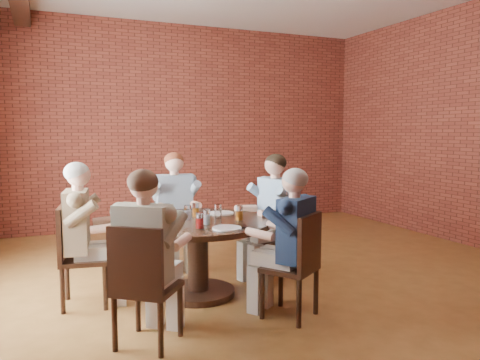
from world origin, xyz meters
name	(u,v)px	position (x,y,z in m)	size (l,w,h in m)	color
floor	(279,283)	(0.00, 0.00, 0.00)	(7.00, 7.00, 0.00)	olive
wall_back	(184,126)	(0.00, 3.50, 1.70)	(7.00, 7.00, 0.00)	brown
dining_table	(198,243)	(-0.90, 0.00, 0.53)	(1.43, 1.43, 0.75)	black
chair_a	(278,230)	(0.12, 0.26, 0.51)	(0.53, 0.53, 0.95)	black
diner_a	(272,216)	(0.03, 0.24, 0.68)	(0.54, 0.67, 1.36)	teal
chair_b	(174,222)	(-0.83, 1.16, 0.51)	(0.46, 0.46, 0.95)	black
diner_b	(175,210)	(-0.83, 1.07, 0.68)	(0.54, 0.67, 1.36)	gray
chair_c	(75,252)	(-2.03, 0.18, 0.51)	(0.48, 0.48, 0.93)	black
diner_c	(84,235)	(-1.94, 0.16, 0.66)	(0.52, 0.65, 1.33)	brown
chair_d	(143,282)	(-1.63, -0.93, 0.51)	(0.60, 0.60, 0.94)	black
diner_d	(147,258)	(-1.57, -0.86, 0.66)	(0.53, 0.65, 1.33)	tan
chair_e	(298,262)	(-0.29, -0.88, 0.50)	(0.57, 0.57, 0.92)	black
diner_e	(290,244)	(-0.33, -0.82, 0.65)	(0.50, 0.62, 1.29)	#172540
plate_a	(221,213)	(-0.56, 0.24, 0.76)	(0.26, 0.26, 0.01)	white
plate_b	(170,213)	(-1.05, 0.48, 0.76)	(0.26, 0.26, 0.01)	white
plate_c	(147,221)	(-1.37, 0.11, 0.76)	(0.26, 0.26, 0.01)	white
plate_d	(227,228)	(-0.79, -0.49, 0.76)	(0.26, 0.26, 0.01)	white
glass_a	(218,211)	(-0.68, 0.02, 0.82)	(0.07, 0.07, 0.14)	white
glass_b	(196,210)	(-0.86, 0.18, 0.82)	(0.07, 0.07, 0.14)	white
glass_c	(167,210)	(-1.14, 0.27, 0.82)	(0.07, 0.07, 0.14)	white
glass_d	(188,212)	(-0.98, 0.07, 0.82)	(0.07, 0.07, 0.14)	white
glass_e	(166,216)	(-1.22, -0.03, 0.82)	(0.07, 0.07, 0.14)	white
glass_f	(200,220)	(-1.00, -0.37, 0.82)	(0.07, 0.07, 0.14)	white
glass_g	(207,217)	(-0.89, -0.22, 0.82)	(0.07, 0.07, 0.14)	white
glass_h	(239,213)	(-0.53, -0.15, 0.82)	(0.07, 0.07, 0.14)	white
smartphone	(243,226)	(-0.62, -0.46, 0.75)	(0.07, 0.14, 0.01)	black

